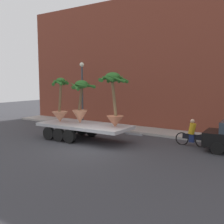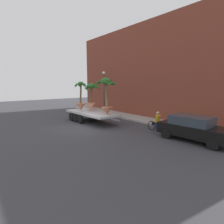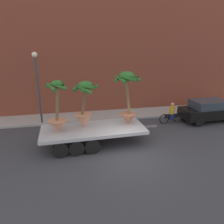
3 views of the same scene
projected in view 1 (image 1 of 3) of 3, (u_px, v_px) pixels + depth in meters
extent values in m
plane|color=#38383D|center=(89.00, 149.00, 14.15)|extent=(60.00, 60.00, 0.00)
cube|color=#A39E99|center=(143.00, 130.00, 19.16)|extent=(24.00, 2.20, 0.15)
cube|color=brown|center=(154.00, 63.00, 19.99)|extent=(24.00, 1.20, 9.78)
cube|color=#B7BABF|center=(84.00, 126.00, 16.27)|extent=(5.87, 2.56, 0.18)
cylinder|color=black|center=(73.00, 128.00, 18.23)|extent=(0.81, 0.25, 0.80)
cylinder|color=black|center=(49.00, 133.00, 16.38)|extent=(0.81, 0.25, 0.80)
cylinder|color=black|center=(82.00, 129.00, 17.80)|extent=(0.81, 0.25, 0.80)
cylinder|color=black|center=(59.00, 135.00, 15.95)|extent=(0.81, 0.25, 0.80)
cylinder|color=black|center=(92.00, 130.00, 17.38)|extent=(0.81, 0.25, 0.80)
cylinder|color=black|center=(69.00, 136.00, 15.53)|extent=(0.81, 0.25, 0.80)
cube|color=slate|center=(134.00, 134.00, 14.51)|extent=(1.00, 0.13, 0.10)
cone|color=tan|center=(60.00, 117.00, 17.19)|extent=(1.03, 1.03, 0.65)
cylinder|color=brown|center=(60.00, 96.00, 17.00)|extent=(0.37, 0.17, 1.97)
ellipsoid|color=#2D6B28|center=(61.00, 81.00, 16.85)|extent=(0.57, 0.57, 0.36)
cone|color=#2D6B28|center=(65.00, 82.00, 16.72)|extent=(0.29, 0.68, 0.41)
cone|color=#2D6B28|center=(66.00, 82.00, 17.05)|extent=(0.76, 0.49, 0.45)
cone|color=#2D6B28|center=(59.00, 81.00, 17.17)|extent=(0.56, 0.71, 0.32)
cone|color=#2D6B28|center=(54.00, 82.00, 16.85)|extent=(0.64, 0.78, 0.49)
cone|color=#2D6B28|center=(57.00, 82.00, 16.51)|extent=(0.81, 0.34, 0.47)
cone|color=tan|center=(80.00, 117.00, 16.68)|extent=(0.95, 0.95, 0.79)
cylinder|color=brown|center=(81.00, 97.00, 16.49)|extent=(0.43, 0.16, 1.60)
ellipsoid|color=#2D6B28|center=(82.00, 84.00, 16.35)|extent=(0.80, 0.80, 0.50)
cone|color=#2D6B28|center=(88.00, 85.00, 15.95)|extent=(0.42, 1.17, 0.43)
cone|color=#2D6B28|center=(89.00, 85.00, 16.41)|extent=(0.76, 0.82, 0.34)
cone|color=#2D6B28|center=(84.00, 86.00, 16.85)|extent=(1.01, 0.56, 0.61)
cone|color=#2D6B28|center=(79.00, 85.00, 16.76)|extent=(0.61, 0.94, 0.49)
cone|color=#2D6B28|center=(75.00, 85.00, 16.35)|extent=(0.64, 0.80, 0.46)
cone|color=#2D6B28|center=(74.00, 86.00, 16.05)|extent=(1.02, 0.51, 0.59)
cone|color=#2D6B28|center=(80.00, 85.00, 15.95)|extent=(0.82, 0.57, 0.34)
cone|color=#B26647|center=(115.00, 121.00, 15.25)|extent=(0.98, 0.98, 0.63)
cylinder|color=brown|center=(114.00, 97.00, 15.13)|extent=(0.43, 0.17, 2.19)
ellipsoid|color=#2D6B28|center=(113.00, 77.00, 15.04)|extent=(0.87, 0.87, 0.55)
cone|color=#2D6B28|center=(122.00, 78.00, 14.73)|extent=(0.24, 1.21, 0.58)
cone|color=#2D6B28|center=(121.00, 78.00, 15.16)|extent=(0.84, 0.79, 0.53)
cone|color=#2D6B28|center=(114.00, 79.00, 15.49)|extent=(0.92, 0.53, 0.54)
cone|color=#2D6B28|center=(107.00, 78.00, 15.47)|extent=(0.52, 1.12, 0.44)
cone|color=#2D6B28|center=(103.00, 78.00, 15.13)|extent=(0.64, 1.08, 0.47)
cone|color=#2D6B28|center=(107.00, 78.00, 14.72)|extent=(0.94, 0.36, 0.41)
cone|color=#2D6B28|center=(115.00, 78.00, 14.51)|extent=(0.90, 0.96, 0.55)
torus|color=black|center=(202.00, 141.00, 14.59)|extent=(0.74, 0.09, 0.74)
torus|color=black|center=(182.00, 139.00, 15.17)|extent=(0.74, 0.09, 0.74)
cube|color=black|center=(192.00, 137.00, 14.86)|extent=(1.04, 0.10, 0.28)
cylinder|color=gold|center=(192.00, 129.00, 14.81)|extent=(0.45, 0.36, 0.65)
sphere|color=tan|center=(192.00, 121.00, 14.76)|extent=(0.24, 0.24, 0.24)
cube|color=navy|center=(192.00, 138.00, 14.87)|extent=(0.29, 0.25, 0.44)
cylinder|color=black|center=(223.00, 142.00, 14.52)|extent=(0.65, 0.23, 0.64)
cylinder|color=black|center=(218.00, 148.00, 13.13)|extent=(0.65, 0.23, 0.64)
cylinder|color=#383D42|center=(82.00, 96.00, 20.94)|extent=(0.14, 0.14, 4.50)
sphere|color=#EAEACC|center=(82.00, 65.00, 20.66)|extent=(0.36, 0.36, 0.36)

